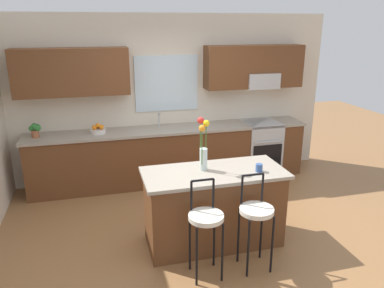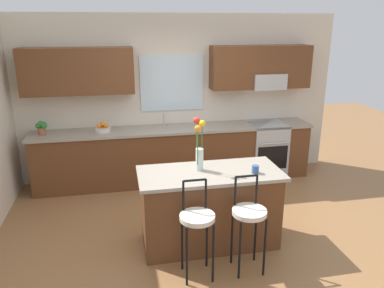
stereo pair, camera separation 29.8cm
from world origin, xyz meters
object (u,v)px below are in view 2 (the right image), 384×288
(bar_stool_near, at_px, (197,221))
(flower_vase, at_px, (199,146))
(bar_stool_middle, at_px, (249,216))
(potted_plant_small, at_px, (41,127))
(oven_range, at_px, (266,149))
(fruit_bowl_oranges, at_px, (103,128))
(mug_ceramic, at_px, (255,169))
(kitchen_island, at_px, (209,208))

(bar_stool_near, distance_m, flower_vase, 0.89)
(flower_vase, bearing_deg, bar_stool_near, -103.89)
(bar_stool_middle, xyz_separation_m, potted_plant_small, (-2.42, 2.55, 0.41))
(oven_range, bearing_deg, bar_stool_middle, -115.73)
(fruit_bowl_oranges, bearing_deg, oven_range, -0.60)
(bar_stool_middle, relative_size, mug_ceramic, 11.58)
(fruit_bowl_oranges, bearing_deg, kitchen_island, -57.73)
(oven_range, relative_size, mug_ceramic, 10.22)
(kitchen_island, height_order, flower_vase, flower_vase)
(bar_stool_near, distance_m, bar_stool_middle, 0.55)
(oven_range, xyz_separation_m, potted_plant_small, (-3.64, 0.02, 0.58))
(bar_stool_middle, xyz_separation_m, fruit_bowl_oranges, (-1.52, 2.55, 0.34))
(oven_range, bearing_deg, mug_ceramic, -115.67)
(flower_vase, relative_size, potted_plant_small, 2.85)
(oven_range, relative_size, bar_stool_near, 0.88)
(oven_range, relative_size, bar_stool_middle, 0.88)
(fruit_bowl_oranges, height_order, potted_plant_small, potted_plant_small)
(bar_stool_near, relative_size, mug_ceramic, 11.58)
(bar_stool_near, height_order, mug_ceramic, bar_stool_near)
(bar_stool_near, relative_size, flower_vase, 1.68)
(bar_stool_middle, relative_size, flower_vase, 1.68)
(mug_ceramic, relative_size, fruit_bowl_oranges, 0.37)
(kitchen_island, xyz_separation_m, mug_ceramic, (0.49, -0.14, 0.50))
(kitchen_island, distance_m, bar_stool_middle, 0.67)
(oven_range, height_order, kitchen_island, same)
(kitchen_island, bearing_deg, bar_stool_middle, -64.75)
(kitchen_island, distance_m, mug_ceramic, 0.72)
(oven_range, relative_size, flower_vase, 1.48)
(oven_range, xyz_separation_m, flower_vase, (-1.60, -1.86, 0.75))
(kitchen_island, bearing_deg, potted_plant_small, 137.54)
(bar_stool_near, bearing_deg, oven_range, 55.02)
(fruit_bowl_oranges, relative_size, potted_plant_small, 1.10)
(kitchen_island, height_order, bar_stool_near, bar_stool_near)
(oven_range, height_order, bar_stool_middle, bar_stool_middle)
(kitchen_island, xyz_separation_m, bar_stool_near, (-0.28, -0.58, 0.17))
(kitchen_island, bearing_deg, flower_vase, 144.52)
(oven_range, distance_m, flower_vase, 2.57)
(potted_plant_small, bearing_deg, bar_stool_near, -53.70)
(bar_stool_near, height_order, fruit_bowl_oranges, fruit_bowl_oranges)
(flower_vase, relative_size, mug_ceramic, 6.90)
(oven_range, xyz_separation_m, mug_ceramic, (-1.00, -2.08, 0.51))
(flower_vase, distance_m, fruit_bowl_oranges, 2.22)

